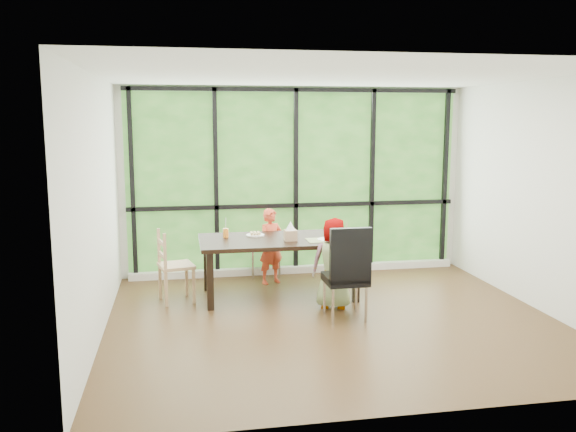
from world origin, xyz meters
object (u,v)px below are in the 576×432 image
object	(u,v)px
dining_table	(279,267)
white_mug	(349,232)
plate_far	(255,235)
plate_near	(328,240)
chair_end_beech	(176,266)
green_cup	(346,237)
tissue_box	(290,235)
chair_window_leather	(264,239)
orange_cup	(226,233)
child_older	(336,263)
chair_interior_leather	(345,272)
child_toddler	(271,246)

from	to	relation	value
dining_table	white_mug	bearing A→B (deg)	2.75
plate_far	plate_near	distance (m)	0.97
dining_table	plate_far	xyz separation A→B (m)	(-0.27, 0.23, 0.38)
chair_end_beech	green_cup	bearing A→B (deg)	-112.19
plate_far	plate_near	bearing A→B (deg)	-28.10
tissue_box	chair_window_leather	bearing A→B (deg)	98.20
chair_window_leather	orange_cup	world-z (taller)	chair_window_leather
child_older	white_mug	distance (m)	0.76
tissue_box	green_cup	bearing A→B (deg)	-14.82
tissue_box	chair_interior_leather	bearing A→B (deg)	-61.43
green_cup	child_toddler	bearing A→B (deg)	129.59
chair_end_beech	child_older	world-z (taller)	child_older
chair_interior_leather	child_older	xyz separation A→B (m)	(-0.00, 0.42, 0.01)
chair_window_leather	chair_interior_leather	size ratio (longest dim) A/B	1.00
child_toddler	child_older	distance (m)	1.36
dining_table	plate_far	distance (m)	0.52
chair_window_leather	orange_cup	xyz separation A→B (m)	(-0.61, -0.85, 0.27)
dining_table	green_cup	distance (m)	0.96
chair_window_leather	tissue_box	bearing A→B (deg)	-83.36
chair_end_beech	orange_cup	bearing A→B (deg)	-87.29
orange_cup	green_cup	bearing A→B (deg)	-19.53
child_toddler	chair_interior_leather	bearing A→B (deg)	-94.64
chair_end_beech	orange_cup	world-z (taller)	chair_end_beech
white_mug	tissue_box	bearing A→B (deg)	-166.59
chair_window_leather	white_mug	distance (m)	1.41
green_cup	dining_table	bearing A→B (deg)	157.71
dining_table	plate_near	xyz separation A→B (m)	(0.58, -0.22, 0.38)
plate_near	white_mug	distance (m)	0.44
white_mug	chair_interior_leather	bearing A→B (deg)	-107.77
plate_far	white_mug	distance (m)	1.21
child_toddler	chair_window_leather	bearing A→B (deg)	72.30
chair_window_leather	green_cup	bearing A→B (deg)	-59.87
green_cup	child_older	bearing A→B (deg)	-127.52
chair_end_beech	plate_near	world-z (taller)	chair_end_beech
plate_far	green_cup	distance (m)	1.20
dining_table	chair_end_beech	world-z (taller)	chair_end_beech
orange_cup	white_mug	xyz separation A→B (m)	(1.58, -0.14, -0.01)
chair_window_leather	chair_end_beech	distance (m)	1.61
chair_end_beech	plate_far	distance (m)	1.08
dining_table	child_older	distance (m)	0.85
plate_far	white_mug	size ratio (longest dim) A/B	2.48
chair_interior_leather	child_older	bearing A→B (deg)	-89.89
chair_window_leather	child_toddler	world-z (taller)	chair_window_leather
chair_window_leather	chair_end_beech	bearing A→B (deg)	-141.96
child_older	plate_far	world-z (taller)	child_older
dining_table	child_toddler	distance (m)	0.65
green_cup	tissue_box	size ratio (longest dim) A/B	0.69
chair_window_leather	plate_far	size ratio (longest dim) A/B	4.56
dining_table	child_toddler	xyz separation A→B (m)	(-0.00, 0.63, 0.14)
chair_end_beech	child_toddler	size ratio (longest dim) A/B	0.87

